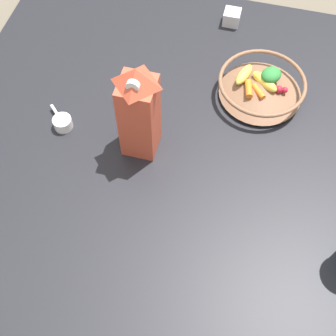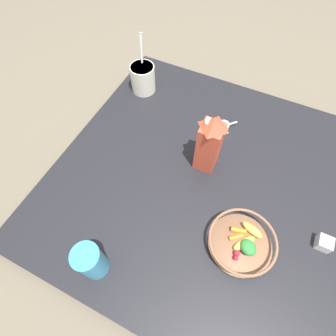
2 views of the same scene
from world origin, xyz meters
The scene contains 8 objects.
ground_plane centered at (0.00, 0.00, 0.00)m, with size 6.00×6.00×0.00m, color #665B4C.
countertop centered at (0.00, 0.00, 0.02)m, with size 1.11×1.11×0.04m.
fruit_bowl centered at (0.19, 0.21, 0.07)m, with size 0.22×0.22×0.08m.
milk_carton centered at (-0.06, -0.02, 0.17)m, with size 0.08×0.08×0.26m.
yogurt_tub centered at (-0.33, -0.44, 0.11)m, with size 0.14×0.11×0.24m.
drinking_cup centered at (0.45, -0.18, 0.12)m, with size 0.08×0.08×0.15m.
spice_jar centered at (0.07, 0.45, 0.06)m, with size 0.05×0.05×0.04m.
measuring_scoop centered at (-0.27, -0.01, 0.05)m, with size 0.07×0.07×0.03m.
Camera 2 is at (0.50, 0.09, 0.92)m, focal length 28.00 mm.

